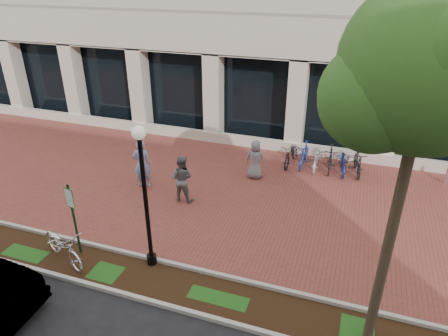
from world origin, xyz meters
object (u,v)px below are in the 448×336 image
(locked_bicycle, at_px, (63,246))
(bollard, at_px, (447,174))
(lamppost, at_px, (145,192))
(street_tree, at_px, (429,79))
(parking_sign, at_px, (72,211))
(pedestrian_mid, at_px, (182,178))
(pedestrian_left, at_px, (142,164))
(pedestrian_right, at_px, (255,160))
(bike_rack_cluster, at_px, (323,158))

(locked_bicycle, bearing_deg, bollard, -28.45)
(lamppost, relative_size, street_tree, 0.55)
(parking_sign, distance_m, lamppost, 2.46)
(pedestrian_mid, bearing_deg, bollard, -155.36)
(pedestrian_left, relative_size, pedestrian_right, 1.18)
(lamppost, bearing_deg, bike_rack_cluster, 63.21)
(locked_bicycle, distance_m, bollard, 14.23)
(lamppost, height_order, bollard, lamppost)
(pedestrian_right, height_order, bollard, pedestrian_right)
(bollard, relative_size, bike_rack_cluster, 0.25)
(parking_sign, relative_size, pedestrian_left, 1.22)
(lamppost, xyz_separation_m, bollard, (8.74, 8.08, -1.95))
(locked_bicycle, height_order, bollard, locked_bicycle)
(bollard, bearing_deg, bike_rack_cluster, -176.90)
(pedestrian_left, bearing_deg, lamppost, 100.27)
(lamppost, bearing_deg, pedestrian_right, 76.80)
(lamppost, height_order, pedestrian_left, lamppost)
(street_tree, height_order, bike_rack_cluster, street_tree)
(parking_sign, relative_size, locked_bicycle, 1.15)
(lamppost, xyz_separation_m, pedestrian_left, (-2.51, 4.01, -1.44))
(pedestrian_mid, distance_m, bike_rack_cluster, 6.28)
(street_tree, xyz_separation_m, locked_bicycle, (-8.48, 0.01, -5.55))
(street_tree, relative_size, locked_bicycle, 3.80)
(pedestrian_right, xyz_separation_m, bike_rack_cluster, (2.52, 1.71, -0.31))
(pedestrian_right, bearing_deg, parking_sign, 54.28)
(parking_sign, distance_m, pedestrian_left, 4.33)
(parking_sign, relative_size, street_tree, 0.30)
(pedestrian_right, bearing_deg, pedestrian_left, 22.47)
(street_tree, bearing_deg, parking_sign, 176.95)
(pedestrian_left, height_order, bollard, pedestrian_left)
(pedestrian_left, relative_size, bike_rack_cluster, 0.54)
(bollard, bearing_deg, pedestrian_left, -160.09)
(locked_bicycle, relative_size, pedestrian_mid, 1.15)
(lamppost, distance_m, pedestrian_mid, 3.91)
(pedestrian_left, bearing_deg, locked_bicycle, 68.93)
(locked_bicycle, relative_size, pedestrian_left, 1.06)
(pedestrian_left, bearing_deg, pedestrian_mid, 144.50)
(locked_bicycle, relative_size, bike_rack_cluster, 0.58)
(parking_sign, xyz_separation_m, pedestrian_left, (-0.23, 4.29, -0.54))
(locked_bicycle, bearing_deg, street_tree, -66.69)
(locked_bicycle, height_order, pedestrian_right, pedestrian_right)
(pedestrian_right, bearing_deg, locked_bicycle, 54.74)
(locked_bicycle, height_order, pedestrian_mid, pedestrian_mid)
(parking_sign, xyz_separation_m, lamppost, (2.27, 0.28, 0.90))
(pedestrian_mid, distance_m, pedestrian_right, 3.29)
(pedestrian_left, bearing_deg, bollard, 178.18)
(street_tree, relative_size, pedestrian_right, 4.78)
(parking_sign, relative_size, bike_rack_cluster, 0.66)
(locked_bicycle, xyz_separation_m, pedestrian_mid, (1.82, 4.27, 0.35))
(lamppost, height_order, locked_bicycle, lamppost)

